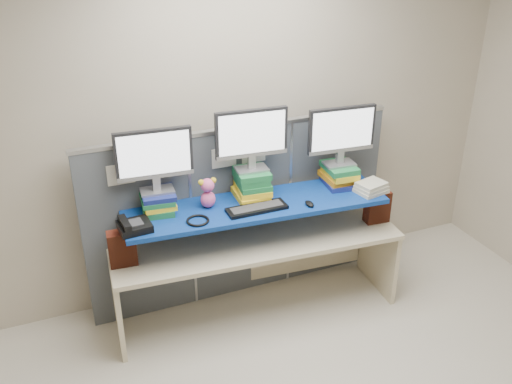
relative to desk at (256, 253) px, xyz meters
name	(u,v)px	position (x,y,z in m)	size (l,w,h in m)	color
room	(363,258)	(0.00, -1.46, 0.84)	(5.00, 4.00, 2.80)	#B8AC97
cubicle_partition	(241,212)	(0.00, 0.32, 0.21)	(2.60, 0.06, 1.53)	#42474E
desk	(256,253)	(0.00, 0.00, 0.00)	(2.34, 0.85, 0.70)	beige
brick_pier_left	(122,248)	(-1.04, 0.03, 0.28)	(0.20, 0.11, 0.27)	maroon
brick_pier_right	(377,207)	(1.03, -0.13, 0.28)	(0.20, 0.11, 0.27)	maroon
blue_board	(256,206)	(0.00, 0.00, 0.43)	(2.03, 0.51, 0.04)	navy
book_stack_left	(158,201)	(-0.72, 0.18, 0.53)	(0.28, 0.32, 0.16)	#1E703A
book_stack_center	(252,184)	(0.01, 0.12, 0.56)	(0.29, 0.33, 0.23)	yellow
book_stack_right	(339,175)	(0.76, 0.05, 0.54)	(0.27, 0.33, 0.18)	navy
monitor_left	(154,157)	(-0.72, 0.18, 0.88)	(0.56, 0.18, 0.48)	gray
monitor_center	(252,136)	(0.01, 0.12, 0.96)	(0.56, 0.18, 0.48)	gray
monitor_right	(342,133)	(0.75, 0.06, 0.90)	(0.56, 0.18, 0.48)	gray
keyboard	(257,208)	(-0.03, -0.10, 0.46)	(0.46, 0.15, 0.03)	black
mouse	(309,204)	(0.36, -0.19, 0.46)	(0.06, 0.10, 0.03)	black
desk_phone	(133,226)	(-0.95, -0.04, 0.48)	(0.23, 0.21, 0.09)	black
headset	(198,220)	(-0.50, -0.10, 0.46)	(0.17, 0.17, 0.02)	black
plush_toy	(208,193)	(-0.36, 0.09, 0.57)	(0.14, 0.10, 0.24)	#E55799
binder_stack	(371,187)	(0.92, -0.17, 0.49)	(0.27, 0.23, 0.08)	beige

